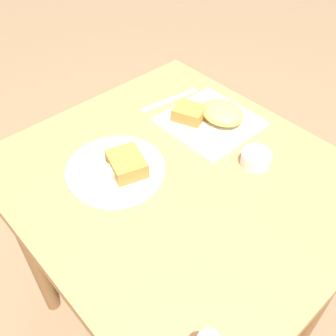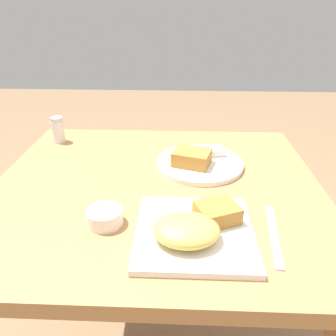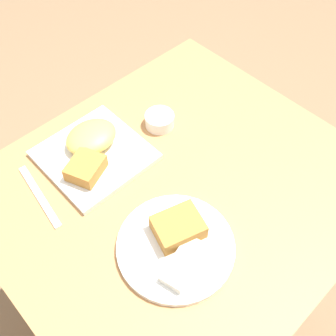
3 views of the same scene
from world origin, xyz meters
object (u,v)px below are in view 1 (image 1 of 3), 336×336
Objects in this scene: plate_square_near at (212,117)px; sauce_ramekin at (256,158)px; plate_oval_far at (117,168)px; butter_knife at (170,100)px.

plate_square_near reaches higher than sauce_ramekin.
plate_square_near is at bearing -11.19° from sauce_ramekin.
plate_square_near is 0.32m from plate_oval_far.
plate_oval_far is 3.26× the size of sauce_ramekin.
sauce_ramekin is 0.38× the size of butter_knife.
plate_oval_far is at bearing 32.61° from butter_knife.
butter_knife is at bearing -65.14° from plate_oval_far.
plate_square_near is 1.19× the size of butter_knife.
plate_square_near reaches higher than butter_knife.
plate_oval_far reaches higher than sauce_ramekin.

